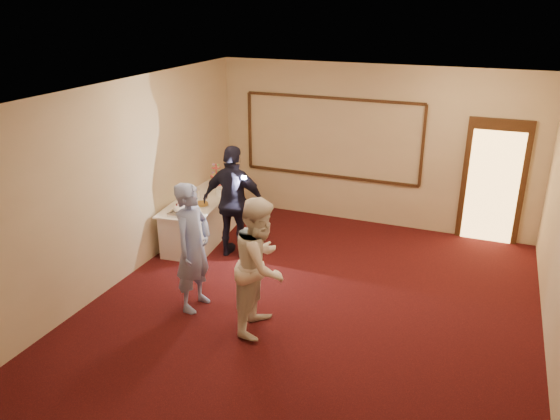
% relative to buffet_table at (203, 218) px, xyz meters
% --- Properties ---
extents(floor, '(7.00, 7.00, 0.00)m').
position_rel_buffet_table_xyz_m(floor, '(2.60, -1.61, -0.39)').
color(floor, black).
rests_on(floor, ground).
extents(room_walls, '(6.04, 7.04, 3.02)m').
position_rel_buffet_table_xyz_m(room_walls, '(2.60, -1.61, 1.64)').
color(room_walls, beige).
rests_on(room_walls, floor).
extents(wall_molding, '(3.45, 0.04, 1.55)m').
position_rel_buffet_table_xyz_m(wall_molding, '(1.80, 1.86, 1.21)').
color(wall_molding, black).
rests_on(wall_molding, room_walls).
extents(doorway, '(1.05, 0.07, 2.20)m').
position_rel_buffet_table_xyz_m(doorway, '(4.75, 1.85, 0.69)').
color(doorway, black).
rests_on(doorway, floor).
extents(buffet_table, '(1.02, 2.16, 0.77)m').
position_rel_buffet_table_xyz_m(buffet_table, '(0.00, 0.00, 0.00)').
color(buffet_table, white).
rests_on(buffet_table, floor).
extents(pavlova_tray, '(0.35, 0.47, 0.17)m').
position_rel_buffet_table_xyz_m(pavlova_tray, '(0.06, -0.77, 0.45)').
color(pavlova_tray, '#BBBDC3').
rests_on(pavlova_tray, buffet_table).
extents(cupcake_stand, '(0.30, 0.30, 0.45)m').
position_rel_buffet_table_xyz_m(cupcake_stand, '(-0.12, 0.79, 0.54)').
color(cupcake_stand, '#DD484B').
rests_on(cupcake_stand, buffet_table).
extents(plate_stack_a, '(0.18, 0.18, 0.15)m').
position_rel_buffet_table_xyz_m(plate_stack_a, '(-0.11, -0.02, 0.46)').
color(plate_stack_a, white).
rests_on(plate_stack_a, buffet_table).
extents(plate_stack_b, '(0.17, 0.17, 0.14)m').
position_rel_buffet_table_xyz_m(plate_stack_b, '(0.23, 0.27, 0.45)').
color(plate_stack_b, white).
rests_on(plate_stack_b, buffet_table).
extents(tart, '(0.26, 0.26, 0.05)m').
position_rel_buffet_table_xyz_m(tart, '(0.18, -0.32, 0.41)').
color(tart, white).
rests_on(tart, buffet_table).
extents(man, '(0.48, 0.70, 1.83)m').
position_rel_buffet_table_xyz_m(man, '(1.06, -2.09, 0.53)').
color(man, '#8EA6F0').
rests_on(man, floor).
extents(woman, '(0.75, 0.93, 1.81)m').
position_rel_buffet_table_xyz_m(woman, '(2.12, -2.22, 0.52)').
color(woman, white).
rests_on(woman, floor).
extents(guest, '(1.14, 0.52, 1.90)m').
position_rel_buffet_table_xyz_m(guest, '(0.85, -0.40, 0.56)').
color(guest, black).
rests_on(guest, floor).
extents(camera_flash, '(0.07, 0.04, 0.05)m').
position_rel_buffet_table_xyz_m(camera_flash, '(1.09, -0.51, 1.05)').
color(camera_flash, white).
rests_on(camera_flash, guest).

